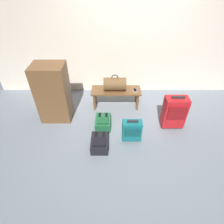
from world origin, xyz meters
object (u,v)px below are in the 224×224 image
Objects in this scene: side_cabinet at (53,93)px; backpack_green at (102,122)px; cell_phone at (134,90)px; backpack_dark at (99,143)px; suitcase_small_teal at (131,130)px; duffel_bag_brown at (114,84)px; suitcase_upright_red at (174,112)px; bench at (115,92)px.

backpack_green is at bearing -17.65° from side_cabinet.
cell_phone is 1.34m from backpack_dark.
duffel_bag_brown is at bearing 105.34° from suitcase_small_teal.
cell_phone is 0.38× the size of backpack_green.
cell_phone is at bearing 135.81° from suitcase_upright_red.
suitcase_upright_red reaches higher than cell_phone.
suitcase_upright_red is at bearing -0.29° from backpack_green.
backpack_green is at bearing 86.06° from backpack_dark.
bench is at bearing 76.04° from backpack_dark.
suitcase_small_teal is 1.21× the size of backpack_green.
bench is 6.94× the size of cell_phone.
side_cabinet reaches higher than suitcase_upright_red.
side_cabinet reaches higher than backpack_green.
suitcase_small_teal is 1.58m from side_cabinet.
duffel_bag_brown is at bearing 180.00° from bench.
suitcase_small_teal is (-0.78, -0.35, -0.11)m from suitcase_upright_red.
bench is at bearing -0.00° from duffel_bag_brown.
duffel_bag_brown is at bearing 77.27° from backpack_dark.
side_cabinet reaches higher than suitcase_small_teal.
suitcase_small_teal is at bearing -24.78° from side_cabinet.
backpack_dark is at bearing -42.32° from side_cabinet.
duffel_bag_brown is 1.18m from side_cabinet.
backpack_dark is at bearing -159.15° from suitcase_upright_red.
side_cabinet is at bearing 155.22° from suitcase_small_teal.
backpack_green is (-0.25, -0.64, -0.25)m from bench.
duffel_bag_brown is 0.81m from backpack_green.
duffel_bag_brown is at bearing 176.83° from cell_phone.
duffel_bag_brown is at bearing 70.70° from backpack_green.
side_cabinet is at bearing -162.77° from duffel_bag_brown.
suitcase_small_teal reaches higher than backpack_green.
duffel_bag_brown reaches higher than suitcase_upright_red.
backpack_dark is (-0.53, -0.15, -0.15)m from suitcase_small_teal.
backpack_dark is at bearing -103.96° from bench.
backpack_green is 0.35× the size of side_cabinet.
bench is at bearing 103.95° from suitcase_small_teal.
suitcase_upright_red is 1.47× the size of suitcase_small_teal.
bench is 2.17× the size of suitcase_small_teal.
suitcase_upright_red is 1.78× the size of backpack_dark.
cell_phone is at bearing -3.38° from bench.
suitcase_small_teal is (0.25, -1.00, -0.10)m from bench.
side_cabinet is (-1.13, -0.35, 0.01)m from duffel_bag_brown.
suitcase_small_teal is 0.63m from backpack_green.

